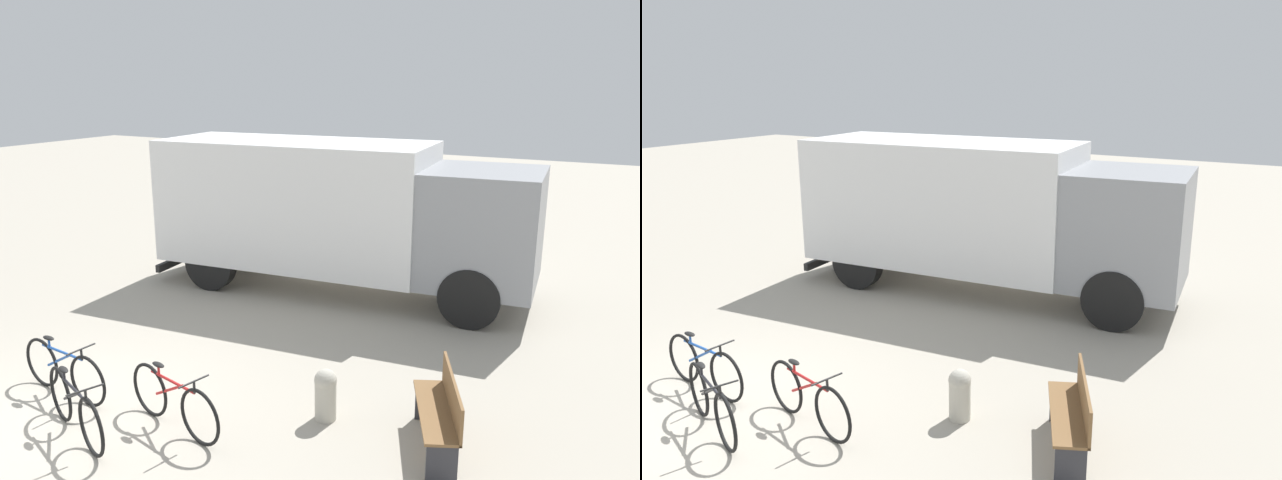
% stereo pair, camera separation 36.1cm
% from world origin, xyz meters
% --- Properties ---
extents(ground_plane, '(60.00, 60.00, 0.00)m').
position_xyz_m(ground_plane, '(0.00, 0.00, 0.00)').
color(ground_plane, '#A8A091').
extents(delivery_truck, '(7.86, 2.95, 3.06)m').
position_xyz_m(delivery_truck, '(0.78, 6.32, 1.72)').
color(delivery_truck, white).
rests_on(delivery_truck, ground).
extents(park_bench, '(0.97, 1.50, 0.94)m').
position_xyz_m(park_bench, '(4.47, 1.71, 0.52)').
color(park_bench, brown).
rests_on(park_bench, ground).
extents(bicycle_near, '(1.75, 0.44, 0.82)m').
position_xyz_m(bicycle_near, '(-0.53, 0.52, 0.39)').
color(bicycle_near, black).
rests_on(bicycle_near, ground).
extents(bicycle_middle, '(1.65, 0.71, 0.82)m').
position_xyz_m(bicycle_middle, '(0.42, -0.12, 0.39)').
color(bicycle_middle, black).
rests_on(bicycle_middle, ground).
extents(bicycle_far, '(1.72, 0.53, 0.82)m').
position_xyz_m(bicycle_far, '(1.38, 0.57, 0.39)').
color(bicycle_far, black).
rests_on(bicycle_far, ground).
extents(bollard_near_bench, '(0.30, 0.30, 0.70)m').
position_xyz_m(bollard_near_bench, '(2.95, 1.68, 0.38)').
color(bollard_near_bench, '#B2AD9E').
rests_on(bollard_near_bench, ground).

